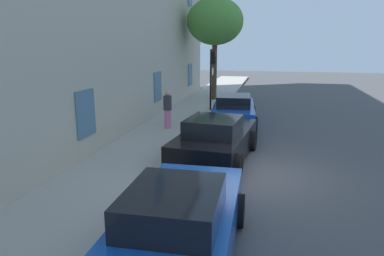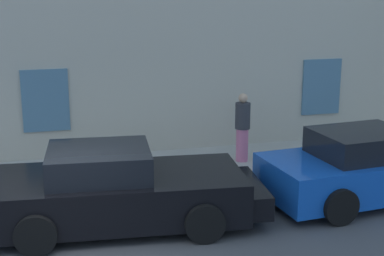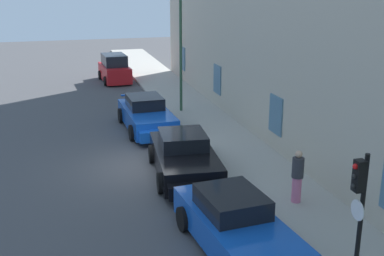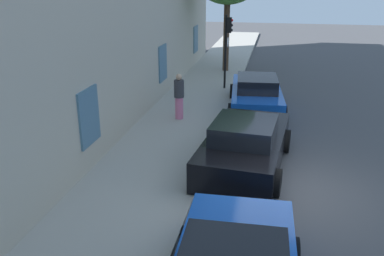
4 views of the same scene
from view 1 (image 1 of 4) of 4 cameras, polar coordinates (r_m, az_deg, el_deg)
name	(u,v)px [view 1 (image 1 of 4)]	position (r m, az deg, el deg)	size (l,w,h in m)	color
ground_plane	(249,174)	(10.72, 9.07, -7.33)	(80.00, 80.00, 0.00)	#444447
sidewalk	(131,163)	(11.50, -9.74, -5.51)	(60.00, 3.02, 0.14)	#A8A399
sportscar_red_lead	(181,223)	(6.57, -1.80, -14.96)	(5.12, 2.23, 1.50)	#144CB2
sportscar_yellow_flank	(217,139)	(11.91, 4.07, -1.81)	(5.09, 2.55, 1.47)	black
sportscar_white_middle	(234,111)	(17.00, 6.71, 2.76)	(5.18, 2.41, 1.46)	#144CB2
tree_near_kerb	(215,22)	(23.43, 3.72, 16.67)	(3.57, 3.57, 6.45)	#473323
traffic_light	(212,69)	(19.57, 3.29, 9.46)	(0.44, 0.36, 3.32)	black
pedestrian_admiring	(168,109)	(15.44, -3.94, 3.05)	(0.50, 0.50, 1.66)	pink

